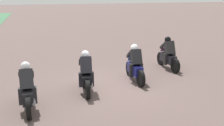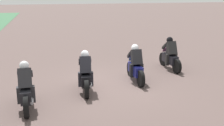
{
  "view_description": "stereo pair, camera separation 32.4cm",
  "coord_description": "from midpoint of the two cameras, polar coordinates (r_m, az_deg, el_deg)",
  "views": [
    {
      "loc": [
        -10.07,
        2.57,
        3.66
      ],
      "look_at": [
        -0.07,
        -0.04,
        0.9
      ],
      "focal_mm": 44.83,
      "sensor_mm": 36.0,
      "label": 1
    },
    {
      "loc": [
        -10.14,
        2.26,
        3.66
      ],
      "look_at": [
        -0.07,
        -0.04,
        0.9
      ],
      "focal_mm": 44.83,
      "sensor_mm": 36.0,
      "label": 2
    }
  ],
  "objects": [
    {
      "name": "ground_plane",
      "position": [
        11.02,
        0.54,
        -4.45
      ],
      "size": [
        120.0,
        120.0,
        0.0
      ],
      "primitive_type": "plane",
      "color": "brown"
    },
    {
      "name": "rider_lane_b",
      "position": [
        11.31,
        5.64,
        -0.69
      ],
      "size": [
        2.04,
        0.54,
        1.51
      ],
      "rotation": [
        0.0,
        0.0,
        -0.0
      ],
      "color": "black",
      "rests_on": "ground_plane"
    },
    {
      "name": "rider_lane_a",
      "position": [
        13.27,
        12.46,
        1.37
      ],
      "size": [
        2.04,
        0.55,
        1.51
      ],
      "rotation": [
        0.0,
        0.0,
        0.04
      ],
      "color": "black",
      "rests_on": "ground_plane"
    },
    {
      "name": "rider_lane_d",
      "position": [
        9.07,
        -16.15,
        -5.21
      ],
      "size": [
        2.04,
        0.55,
        1.51
      ],
      "rotation": [
        0.0,
        0.0,
        0.04
      ],
      "color": "black",
      "rests_on": "ground_plane"
    },
    {
      "name": "rider_lane_c",
      "position": [
        10.19,
        -4.52,
        -2.43
      ],
      "size": [
        2.04,
        0.56,
        1.51
      ],
      "rotation": [
        0.0,
        0.0,
        -0.09
      ],
      "color": "black",
      "rests_on": "ground_plane"
    }
  ]
}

